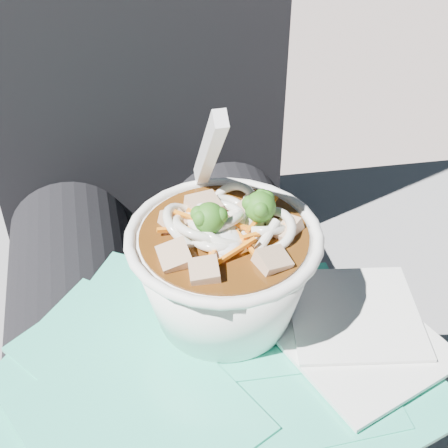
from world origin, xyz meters
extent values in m
cube|color=slate|center=(0.00, 0.15, 0.23)|extent=(1.03, 0.56, 0.46)
cylinder|color=black|center=(-0.10, 0.00, 0.53)|extent=(0.14, 0.48, 0.14)
cylinder|color=black|center=(0.10, 0.00, 0.53)|extent=(0.14, 0.48, 0.14)
cube|color=black|center=(0.00, 0.32, 0.75)|extent=(0.34, 0.18, 0.50)
cube|color=#2CBA97|center=(-0.03, -0.02, 0.60)|extent=(0.23, 0.23, 0.00)
cube|color=#2CBA97|center=(0.04, -0.12, 0.60)|extent=(0.25, 0.25, 0.00)
cube|color=#2CBA97|center=(-0.03, -0.02, 0.60)|extent=(0.22, 0.22, 0.00)
cube|color=#2CBA97|center=(-0.07, -0.07, 0.60)|extent=(0.25, 0.25, 0.00)
cube|color=#2CBA97|center=(-0.02, -0.02, 0.60)|extent=(0.25, 0.24, 0.00)
cube|color=#2CBA97|center=(0.09, -0.11, 0.61)|extent=(0.22, 0.21, 0.00)
cube|color=#2CBA97|center=(0.07, -0.08, 0.61)|extent=(0.16, 0.19, 0.00)
cube|color=#2CBA97|center=(0.05, -0.02, 0.61)|extent=(0.17, 0.17, 0.00)
cube|color=#2CBA97|center=(-0.05, -0.11, 0.61)|extent=(0.20, 0.20, 0.00)
cube|color=white|center=(0.14, -0.09, 0.61)|extent=(0.15, 0.15, 0.00)
cube|color=white|center=(0.15, -0.06, 0.62)|extent=(0.13, 0.13, 0.00)
torus|color=white|center=(0.04, -0.03, 0.70)|extent=(0.16, 0.16, 0.01)
cylinder|color=#422209|center=(0.04, -0.03, 0.69)|extent=(0.13, 0.13, 0.01)
torus|color=silver|center=(0.03, -0.02, 0.70)|extent=(0.05, 0.05, 0.04)
torus|color=silver|center=(0.06, -0.02, 0.70)|extent=(0.04, 0.04, 0.02)
torus|color=silver|center=(0.07, -0.03, 0.70)|extent=(0.04, 0.04, 0.03)
torus|color=silver|center=(0.06, 0.01, 0.70)|extent=(0.06, 0.05, 0.04)
torus|color=silver|center=(0.05, 0.00, 0.70)|extent=(0.06, 0.06, 0.01)
torus|color=silver|center=(0.07, -0.03, 0.70)|extent=(0.06, 0.06, 0.03)
torus|color=silver|center=(0.01, -0.01, 0.70)|extent=(0.05, 0.06, 0.05)
torus|color=silver|center=(0.02, -0.03, 0.70)|extent=(0.06, 0.06, 0.03)
torus|color=silver|center=(0.04, -0.03, 0.70)|extent=(0.05, 0.05, 0.02)
torus|color=silver|center=(0.04, -0.01, 0.70)|extent=(0.06, 0.06, 0.01)
torus|color=silver|center=(0.03, -0.03, 0.70)|extent=(0.05, 0.05, 0.03)
torus|color=silver|center=(0.02, -0.02, 0.70)|extent=(0.06, 0.07, 0.03)
cylinder|color=silver|center=(0.02, -0.02, 0.70)|extent=(0.01, 0.03, 0.02)
cylinder|color=silver|center=(0.07, -0.04, 0.70)|extent=(0.03, 0.02, 0.02)
cylinder|color=silver|center=(0.07, 0.00, 0.70)|extent=(0.01, 0.04, 0.02)
cylinder|color=#7BA650|center=(0.07, -0.02, 0.70)|extent=(0.01, 0.01, 0.01)
sphere|color=#1D5A14|center=(0.07, -0.02, 0.72)|extent=(0.02, 0.02, 0.02)
sphere|color=#1D5A14|center=(0.07, -0.02, 0.72)|extent=(0.01, 0.01, 0.01)
sphere|color=#1D5A14|center=(0.06, -0.02, 0.72)|extent=(0.01, 0.01, 0.01)
sphere|color=#1D5A14|center=(0.07, -0.03, 0.72)|extent=(0.01, 0.01, 0.01)
sphere|color=#1D5A14|center=(0.07, -0.01, 0.72)|extent=(0.01, 0.01, 0.01)
cylinder|color=#7BA650|center=(0.03, -0.03, 0.70)|extent=(0.01, 0.01, 0.01)
sphere|color=#1D5A14|center=(0.03, -0.03, 0.72)|extent=(0.02, 0.02, 0.02)
sphere|color=#1D5A14|center=(0.02, -0.03, 0.72)|extent=(0.01, 0.01, 0.01)
sphere|color=#1D5A14|center=(0.03, -0.03, 0.72)|extent=(0.01, 0.01, 0.01)
sphere|color=#1D5A14|center=(0.02, -0.03, 0.72)|extent=(0.01, 0.01, 0.01)
sphere|color=#1D5A14|center=(0.04, -0.02, 0.72)|extent=(0.01, 0.01, 0.01)
cube|color=orange|center=(0.02, -0.02, 0.71)|extent=(0.03, 0.02, 0.01)
cube|color=orange|center=(0.03, -0.04, 0.70)|extent=(0.02, 0.04, 0.01)
cube|color=orange|center=(0.03, -0.04, 0.70)|extent=(0.02, 0.04, 0.01)
cube|color=orange|center=(0.01, -0.02, 0.70)|extent=(0.04, 0.00, 0.01)
cube|color=orange|center=(0.04, -0.06, 0.70)|extent=(0.04, 0.01, 0.01)
cube|color=orange|center=(0.07, -0.02, 0.71)|extent=(0.04, 0.04, 0.01)
cube|color=orange|center=(0.05, -0.04, 0.70)|extent=(0.02, 0.05, 0.01)
cube|color=orange|center=(0.05, -0.03, 0.71)|extent=(0.04, 0.02, 0.01)
cube|color=orange|center=(0.07, -0.04, 0.70)|extent=(0.05, 0.02, 0.01)
cube|color=orange|center=(0.03, -0.02, 0.70)|extent=(0.04, 0.04, 0.01)
cube|color=#A77C5E|center=(0.09, -0.03, 0.70)|extent=(0.03, 0.03, 0.02)
cube|color=#A77C5E|center=(0.07, 0.00, 0.70)|extent=(0.03, 0.03, 0.02)
cube|color=#A77C5E|center=(0.03, 0.01, 0.70)|extent=(0.03, 0.03, 0.02)
cube|color=#A77C5E|center=(0.00, -0.01, 0.70)|extent=(0.03, 0.03, 0.02)
cube|color=#A77C5E|center=(0.00, -0.05, 0.70)|extent=(0.03, 0.03, 0.02)
cube|color=#A77C5E|center=(0.01, -0.07, 0.70)|extent=(0.02, 0.02, 0.02)
cube|color=#A77C5E|center=(0.07, -0.07, 0.70)|extent=(0.03, 0.03, 0.02)
ellipsoid|color=white|center=(0.04, -0.04, 0.70)|extent=(0.03, 0.04, 0.01)
cube|color=white|center=(0.04, 0.01, 0.75)|extent=(0.01, 0.09, 0.11)
camera|label=1|loc=(-0.04, -0.39, 1.01)|focal=50.00mm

